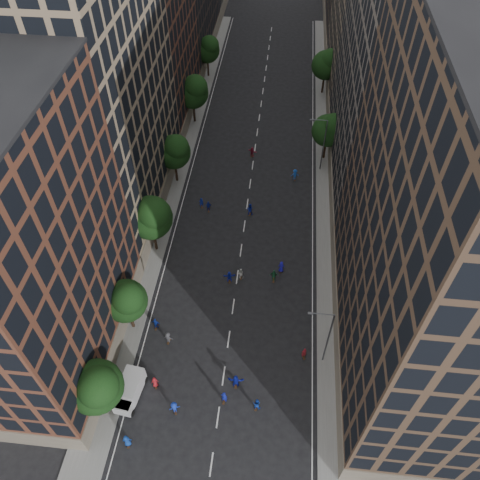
{
  "coord_description": "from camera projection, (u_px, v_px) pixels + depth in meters",
  "views": [
    {
      "loc": [
        4.16,
        -13.55,
        47.09
      ],
      "look_at": [
        -0.13,
        27.02,
        2.0
      ],
      "focal_mm": 35.0,
      "sensor_mm": 36.0,
      "label": 1
    }
  ],
  "objects": [
    {
      "name": "skater_3",
      "position": [
        174.0,
        408.0,
        47.05
      ],
      "size": [
        1.26,
        1.01,
        1.7
      ],
      "primitive_type": "imported",
      "rotation": [
        0.0,
        0.0,
        3.54
      ],
      "color": "#1733BC",
      "rests_on": "ground"
    },
    {
      "name": "tree_left_3",
      "position": [
        174.0,
        151.0,
        67.31
      ],
      "size": [
        5.0,
        5.0,
        8.58
      ],
      "color": "black",
      "rests_on": "ground"
    },
    {
      "name": "skater_8",
      "position": [
        241.0,
        274.0,
        58.6
      ],
      "size": [
        0.84,
        0.68,
        1.62
      ],
      "primitive_type": "imported",
      "rotation": [
        0.0,
        0.0,
        3.23
      ],
      "color": "silver",
      "rests_on": "ground"
    },
    {
      "name": "tree_right_b",
      "position": [
        327.0,
        64.0,
        84.3
      ],
      "size": [
        5.2,
        5.2,
        8.83
      ],
      "color": "black",
      "rests_on": "ground"
    },
    {
      "name": "tree_left_1",
      "position": [
        126.0,
        300.0,
        50.16
      ],
      "size": [
        4.8,
        4.8,
        8.21
      ],
      "color": "black",
      "rests_on": "ground"
    },
    {
      "name": "sidewalk_left",
      "position": [
        181.0,
        150.0,
        76.73
      ],
      "size": [
        4.0,
        105.0,
        0.15
      ],
      "primitive_type": "cube",
      "color": "slate",
      "rests_on": "ground"
    },
    {
      "name": "skater_7",
      "position": [
        304.0,
        353.0,
        51.22
      ],
      "size": [
        0.67,
        0.54,
        1.59
      ],
      "primitive_type": "imported",
      "rotation": [
        0.0,
        0.0,
        3.46
      ],
      "color": "maroon",
      "rests_on": "ground"
    },
    {
      "name": "cargo_van",
      "position": [
        130.0,
        390.0,
        47.89
      ],
      "size": [
        2.66,
        4.71,
        2.39
      ],
      "rotation": [
        0.0,
        0.0,
        -0.13
      ],
      "color": "silver",
      "rests_on": "ground"
    },
    {
      "name": "bldg_left_b",
      "position": [
        92.0,
        96.0,
        56.34
      ],
      "size": [
        14.0,
        26.0,
        34.0
      ],
      "primitive_type": "cube",
      "color": "#8E785D",
      "rests_on": "ground"
    },
    {
      "name": "bldg_left_a",
      "position": [
        12.0,
        258.0,
        41.81
      ],
      "size": [
        14.0,
        22.0,
        30.0
      ],
      "primitive_type": "cube",
      "color": "brown",
      "rests_on": "ground"
    },
    {
      "name": "bldg_right_a",
      "position": [
        449.0,
        236.0,
        39.57
      ],
      "size": [
        14.0,
        30.0,
        36.0
      ],
      "primitive_type": "cube",
      "color": "#4D3829",
      "rests_on": "ground"
    },
    {
      "name": "sidewalk_right",
      "position": [
        328.0,
        160.0,
        75.04
      ],
      "size": [
        4.0,
        105.0,
        0.15
      ],
      "primitive_type": "cube",
      "color": "slate",
      "rests_on": "ground"
    },
    {
      "name": "tree_left_0",
      "position": [
        97.0,
        387.0,
        43.18
      ],
      "size": [
        5.2,
        5.2,
        8.83
      ],
      "color": "black",
      "rests_on": "ground"
    },
    {
      "name": "skater_12",
      "position": [
        281.0,
        267.0,
        59.26
      ],
      "size": [
        0.87,
        0.6,
        1.7
      ],
      "primitive_type": "imported",
      "rotation": [
        0.0,
        0.0,
        3.06
      ],
      "color": "#1B16B3",
      "rests_on": "ground"
    },
    {
      "name": "skater_2",
      "position": [
        257.0,
        404.0,
        47.33
      ],
      "size": [
        0.92,
        0.78,
        1.67
      ],
      "primitive_type": "imported",
      "rotation": [
        0.0,
        0.0,
        2.95
      ],
      "color": "#153BAD",
      "rests_on": "ground"
    },
    {
      "name": "skater_0",
      "position": [
        127.0,
        441.0,
        44.86
      ],
      "size": [
        0.96,
        0.74,
        1.74
      ],
      "primitive_type": "imported",
      "rotation": [
        0.0,
        0.0,
        3.38
      ],
      "color": "#123897",
      "rests_on": "ground"
    },
    {
      "name": "streetlamp_far",
      "position": [
        323.0,
        142.0,
        69.71
      ],
      "size": [
        2.64,
        0.22,
        9.06
      ],
      "color": "#595B60",
      "rests_on": "ground"
    },
    {
      "name": "skater_10",
      "position": [
        274.0,
        276.0,
        58.19
      ],
      "size": [
        1.12,
        0.48,
        1.89
      ],
      "primitive_type": "imported",
      "rotation": [
        0.0,
        0.0,
        3.12
      ],
      "color": "#1B5C34",
      "rests_on": "ground"
    },
    {
      "name": "skater_11",
      "position": [
        229.0,
        277.0,
        58.22
      ],
      "size": [
        1.6,
        0.76,
        1.66
      ],
      "primitive_type": "imported",
      "rotation": [
        0.0,
        0.0,
        3.33
      ],
      "color": "#1422A8",
      "rests_on": "ground"
    },
    {
      "name": "ground",
      "position": [
        250.0,
        186.0,
        70.94
      ],
      "size": [
        240.0,
        240.0,
        0.0
      ],
      "primitive_type": "plane",
      "color": "black",
      "rests_on": "ground"
    },
    {
      "name": "skater_5",
      "position": [
        236.0,
        381.0,
        48.88
      ],
      "size": [
        1.73,
        0.59,
        1.85
      ],
      "primitive_type": "imported",
      "rotation": [
        0.0,
        0.0,
        3.17
      ],
      "color": "#1521AB",
      "rests_on": "ground"
    },
    {
      "name": "skater_16",
      "position": [
        209.0,
        206.0,
        66.74
      ],
      "size": [
        1.0,
        0.5,
        1.64
      ],
      "primitive_type": "imported",
      "rotation": [
        0.0,
        0.0,
        3.25
      ],
      "color": "#122298",
      "rests_on": "ground"
    },
    {
      "name": "skater_4",
      "position": [
        156.0,
        324.0,
        53.67
      ],
      "size": [
        1.04,
        0.56,
        1.68
      ],
      "primitive_type": "imported",
      "rotation": [
        0.0,
        0.0,
        2.98
      ],
      "color": "navy",
      "rests_on": "ground"
    },
    {
      "name": "skater_6",
      "position": [
        155.0,
        382.0,
        48.95
      ],
      "size": [
        0.89,
        0.73,
        1.56
      ],
      "primitive_type": "imported",
      "rotation": [
        0.0,
        0.0,
        3.49
      ],
      "color": "#AE1D24",
      "rests_on": "ground"
    },
    {
      "name": "bldg_right_b",
      "position": [
        402.0,
        79.0,
        60.03
      ],
      "size": [
        14.0,
        28.0,
        33.0
      ],
      "primitive_type": "cube",
      "color": "#5D544D",
      "rests_on": "ground"
    },
    {
      "name": "tree_right_a",
      "position": [
        329.0,
        129.0,
        71.2
      ],
      "size": [
        5.0,
        5.0,
        8.39
      ],
      "color": "black",
      "rests_on": "ground"
    },
    {
      "name": "skater_15",
      "position": [
        295.0,
        175.0,
        71.28
      ],
      "size": [
        1.26,
        0.83,
        1.82
      ],
      "primitive_type": "imported",
      "rotation": [
        0.0,
        0.0,
        3.28
      ],
      "color": "#1648B3",
      "rests_on": "ground"
    },
    {
      "name": "tree_left_4",
      "position": [
        193.0,
        91.0,
        77.76
      ],
      "size": [
        5.4,
        5.4,
        9.08
      ],
      "color": "black",
      "rests_on": "ground"
    },
    {
      "name": "skater_13",
      "position": [
        201.0,
        203.0,
        67.28
      ],
      "size": [
        0.7,
        0.59,
        1.62
      ],
      "primitive_type": "imported",
      "rotation": [
        0.0,
        0.0,
        3.55
      ],
      "color": "#122699",
      "rests_on": "ground"
    },
    {
      "name": "bldg_left_c",
      "position": [
        142.0,
        36.0,
        73.91
      ],
      "size": [
        14.0,
        20.0,
        28.0
      ],
      "primitive_type": "cube",
      "color": "brown",
      "rests_on": "ground"
    },
    {
      "name": "skater_14",
      "position": [
        250.0,
        209.0,
        66.16
      ],
      "size": [
        0.98,
        0.79,
        1.89
      ],
      "primitive_type": "imported",
      "rotation": [
        0.0,
        0.0,
        3.05
      ],
      "color": "#1323A0",
      "rests_on": "ground"
    },
    {
      "name": "skater_1",
      "position": [
        224.0,
        397.0,
        47.73
      ],
      "size": [
        0.73,
        0.54,
        1.84
      ],
      "primitive_type": "imported",
      "rotation": [
        0.0,
        0.0,
        2.98
      ],
      "color": "#121C93",
      "rests_on": "ground"
    },
    {
      "name": "skater_9",
      "position": [
        168.0,
        338.0,
        52.44
      ],
      "size": [
        1.15,
        0.76,
        1.67
      ],
      "primitive_type": "imported",
      "rotation": [
        0.0,
        0.0,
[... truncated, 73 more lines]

